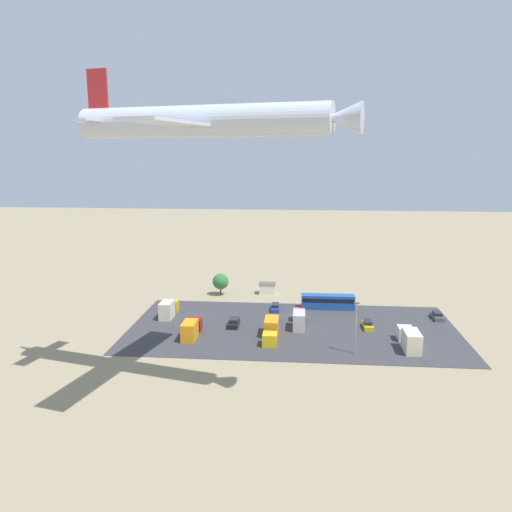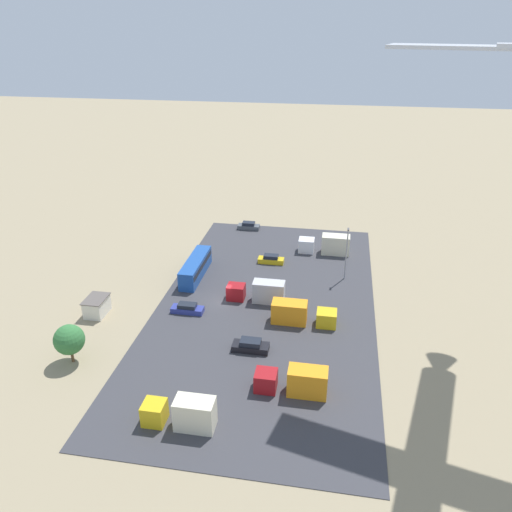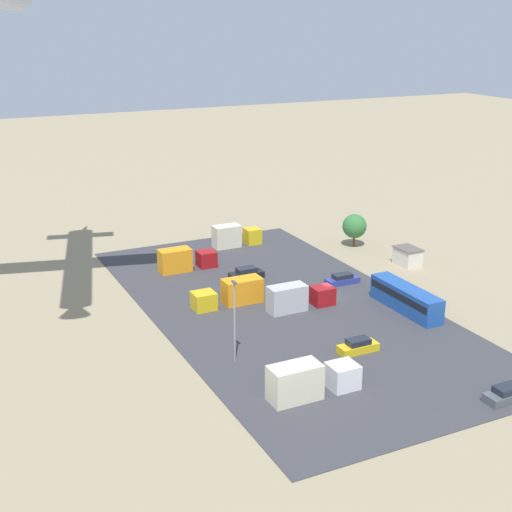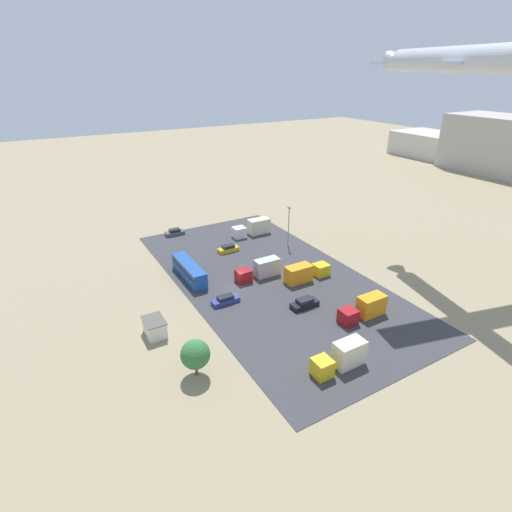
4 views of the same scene
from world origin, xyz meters
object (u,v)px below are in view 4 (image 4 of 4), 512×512
parked_truck_3 (342,357)px  parked_truck_4 (253,228)px  parked_truck_0 (365,308)px  parked_truck_2 (260,270)px  parked_car_2 (175,232)px  bus (189,270)px  parked_truck_1 (305,273)px  airplane (456,59)px  parked_car_1 (226,300)px  parked_car_0 (305,303)px  parked_car_3 (228,249)px  shed_building (155,327)px

parked_truck_3 → parked_truck_4: 48.05m
parked_truck_0 → parked_truck_2: (-19.79, -7.48, 0.00)m
parked_car_2 → parked_truck_3: size_ratio=0.57×
parked_truck_0 → parked_truck_4: 39.04m
bus → parked_truck_0: size_ratio=1.38×
parked_truck_1 → airplane: (6.46, 23.18, 35.74)m
parked_truck_4 → parked_truck_1: bearing=173.3°
parked_car_2 → airplane: 65.27m
bus → parked_truck_3: 34.24m
parked_truck_0 → parked_truck_1: bearing=3.3°
parked_truck_1 → parked_truck_2: 8.35m
airplane → parked_truck_4: bearing=137.3°
bus → parked_truck_4: parked_truck_4 is taller
parked_truck_1 → parked_car_2: bearing=-157.9°
parked_car_1 → parked_car_0: bearing=-125.1°
parked_car_1 → parked_truck_2: bearing=-62.6°
parked_car_0 → parked_car_2: 41.64m
parked_car_0 → parked_car_2: parked_car_0 is taller
parked_car_1 → parked_truck_0: size_ratio=0.57×
parked_car_2 → parked_truck_1: (33.25, 13.52, 0.81)m
parked_car_2 → parked_truck_1: parked_truck_1 is taller
parked_car_1 → parked_truck_0: bearing=-130.2°
parked_car_0 → airplane: airplane is taller
parked_car_2 → parked_car_3: parked_car_3 is taller
parked_car_0 → parked_truck_3: (14.29, -4.58, 0.95)m
parked_car_0 → parked_truck_0: bearing=-137.2°
parked_truck_0 → airplane: 42.88m
parked_truck_4 → bus: bearing=121.4°
parked_truck_0 → parked_car_3: bearing=12.9°
parked_car_1 → parked_truck_3: (21.91, 6.25, 1.01)m
parked_car_1 → parked_truck_4: bearing=-38.5°
parked_truck_1 → parked_car_3: bearing=-159.9°
parked_truck_0 → parked_truck_1: (-14.70, -0.86, -0.07)m
bus → parked_truck_0: 32.40m
parked_car_2 → airplane: (39.72, 36.70, 36.56)m
parked_truck_0 → airplane: size_ratio=0.23×
parked_truck_0 → parked_truck_3: (7.23, -11.11, 0.09)m
parked_car_3 → parked_truck_0: bearing=12.9°
bus → airplane: 57.53m
parked_car_1 → parked_truck_2: size_ratio=0.54×
shed_building → parked_car_2: (-35.85, 15.88, -0.62)m
parked_truck_1 → parked_truck_3: parked_truck_3 is taller
shed_building → parked_truck_0: 32.58m
parked_truck_3 → airplane: size_ratio=0.21×
bus → parked_car_0: bus is taller
parked_car_1 → airplane: size_ratio=0.13×
bus → parked_truck_2: (6.22, 11.83, -0.16)m
parked_car_1 → parked_truck_0: 22.75m
parked_truck_0 → parked_truck_4: (-38.99, 1.98, 0.10)m
airplane → parked_truck_0: bearing=-145.9°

